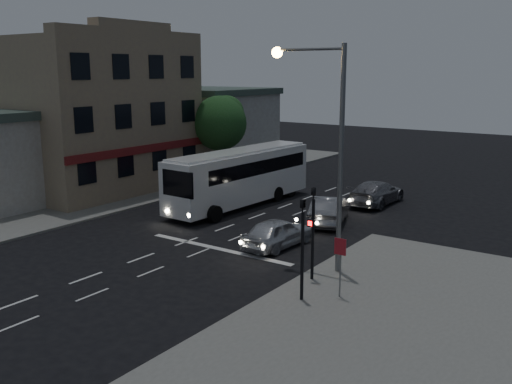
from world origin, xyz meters
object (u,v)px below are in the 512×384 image
Objects in this scene: tour_bus at (240,176)px; car_sedan_b at (376,193)px; street_tree at (220,121)px; car_sedan_a at (329,210)px; streetlight at (327,132)px; car_suv at (278,233)px; traffic_signal_side at (303,237)px; traffic_signal_main at (313,222)px; regulatory_sign at (340,258)px.

car_sedan_b is at bearing 40.36° from tour_bus.
car_sedan_b is 13.12m from street_tree.
streetlight is (3.27, -6.72, 4.98)m from car_sedan_a.
traffic_signal_side reaches higher than car_suv.
street_tree reaches higher than traffic_signal_main.
traffic_signal_side is 23.24m from street_tree.
traffic_signal_side is 0.66× the size of street_tree.
tour_bus is 6.47m from car_sedan_a.
car_sedan_a is (6.35, -0.57, -1.11)m from tour_bus.
traffic_signal_side is at bearing -44.50° from street_tree.
street_tree is at bearing 137.97° from traffic_signal_main.
tour_bus is 1.82× the size of street_tree.
street_tree is at bearing 139.55° from tour_bus.
traffic_signal_side is 4.84m from streetlight.
regulatory_sign is (11.57, -9.73, -0.26)m from tour_bus.
regulatory_sign is at bearing 43.92° from traffic_signal_side.
tour_bus reaches higher than car_sedan_b.
traffic_signal_side is (4.23, -5.00, 1.72)m from car_suv.
traffic_signal_side is (3.94, -15.84, 1.69)m from car_sedan_b.
traffic_signal_main is at bearing -79.80° from streetlight.
car_suv is 0.90× the size of car_sedan_a.
traffic_signal_main is 2.14m from regulatory_sign.
street_tree reaches higher than traffic_signal_side.
streetlight reaches higher than traffic_signal_side.
car_sedan_b is (0.29, 10.84, 0.03)m from car_suv.
car_suv is 6.21m from streetlight.
traffic_signal_main is at bearing 94.39° from car_sedan_a.
tour_bus is at bearing 142.82° from streetlight.
tour_bus is 15.05m from traffic_signal_side.
street_tree is at bearing -1.73° from car_sedan_b.
streetlight is (-1.96, 2.44, 4.14)m from regulatory_sign.
regulatory_sign is (5.23, -4.04, 0.90)m from car_suv.
street_tree is at bearing 138.92° from regulatory_sign.
car_sedan_b is at bearing -87.75° from car_suv.
traffic_signal_main is (3.24, -13.86, 1.69)m from car_sedan_b.
car_sedan_b is at bearing -111.87° from car_sedan_a.
traffic_signal_main is 1.00× the size of traffic_signal_side.
street_tree reaches higher than car_sedan_b.
regulatory_sign reaches higher than car_suv.
regulatory_sign reaches higher than car_sedan_b.
car_sedan_a is 1.11× the size of traffic_signal_main.
tour_bus is 13.18m from traffic_signal_main.
car_sedan_a is at bearing 115.93° from streetlight.
car_sedan_a is at bearing -2.58° from tour_bus.
streetlight is (3.27, -1.60, 5.03)m from car_suv.
traffic_signal_side is at bearing -42.79° from tour_bus.
car_suv is 1.86× the size of regulatory_sign.
traffic_signal_side is (4.23, -10.12, 1.67)m from car_sedan_a.
street_tree is (-15.81, 14.25, 2.08)m from traffic_signal_main.
streetlight is (9.62, -7.29, 3.88)m from tour_bus.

